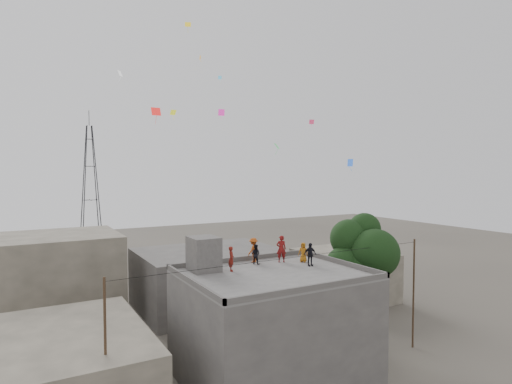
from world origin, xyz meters
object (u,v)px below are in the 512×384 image
at_px(stair_head_box, 204,254).
at_px(transmission_tower, 90,193).
at_px(tree, 362,259).
at_px(person_dark_adult, 310,254).
at_px(person_red_adult, 281,249).

distance_m(stair_head_box, transmission_tower, 37.46).
xyz_separation_m(stair_head_box, tree, (10.57, -2.00, -1.00)).
bearing_deg(stair_head_box, transmission_tower, 91.23).
bearing_deg(person_dark_adult, transmission_tower, 110.56).
height_order(tree, transmission_tower, transmission_tower).
bearing_deg(stair_head_box, person_dark_adult, -18.17).
distance_m(transmission_tower, person_dark_adult, 40.11).
relative_size(tree, transmission_tower, 0.45).
xyz_separation_m(person_red_adult, person_dark_adult, (0.95, -1.79, -0.15)).
bearing_deg(person_dark_adult, tree, 10.89).
bearing_deg(person_dark_adult, person_red_adult, 128.50).
distance_m(stair_head_box, person_red_adult, 5.25).
relative_size(tree, person_dark_adult, 6.38).
bearing_deg(stair_head_box, tree, -10.74).
height_order(stair_head_box, tree, tree).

